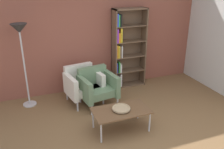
# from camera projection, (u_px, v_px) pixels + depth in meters

# --- Properties ---
(ground_plane) EXTENTS (8.32, 8.32, 0.00)m
(ground_plane) POSITION_uv_depth(u_px,v_px,m) (129.00, 147.00, 3.97)
(ground_plane) COLOR brown
(brick_back_panel) EXTENTS (6.40, 0.12, 2.90)m
(brick_back_panel) POSITION_uv_depth(u_px,v_px,m) (86.00, 29.00, 5.55)
(brick_back_panel) COLOR brown
(brick_back_panel) RESTS_ON ground_plane
(bookshelf_tall) EXTENTS (0.80, 0.30, 1.90)m
(bookshelf_tall) POSITION_uv_depth(u_px,v_px,m) (126.00, 49.00, 5.86)
(bookshelf_tall) COLOR brown
(bookshelf_tall) RESTS_ON ground_plane
(coffee_table_low) EXTENTS (1.00, 0.56, 0.40)m
(coffee_table_low) POSITION_uv_depth(u_px,v_px,m) (121.00, 112.00, 4.29)
(coffee_table_low) COLOR brown
(coffee_table_low) RESTS_ON ground_plane
(decorative_bowl) EXTENTS (0.32, 0.32, 0.05)m
(decorative_bowl) POSITION_uv_depth(u_px,v_px,m) (121.00, 108.00, 4.26)
(decorative_bowl) COLOR tan
(decorative_bowl) RESTS_ON coffee_table_low
(armchair_spare_guest) EXTENTS (0.82, 0.77, 0.78)m
(armchair_spare_guest) POSITION_uv_depth(u_px,v_px,m) (83.00, 83.00, 5.29)
(armchair_spare_guest) COLOR white
(armchair_spare_guest) RESTS_ON ground_plane
(armchair_by_bookshelf) EXTENTS (0.81, 0.76, 0.78)m
(armchair_by_bookshelf) POSITION_uv_depth(u_px,v_px,m) (97.00, 86.00, 5.15)
(armchair_by_bookshelf) COLOR slate
(armchair_by_bookshelf) RESTS_ON ground_plane
(floor_lamp_torchiere) EXTENTS (0.32, 0.32, 1.74)m
(floor_lamp_torchiere) POSITION_uv_depth(u_px,v_px,m) (20.00, 39.00, 4.72)
(floor_lamp_torchiere) COLOR silver
(floor_lamp_torchiere) RESTS_ON ground_plane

